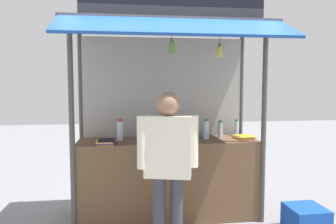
{
  "coord_description": "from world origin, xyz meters",
  "views": [
    {
      "loc": [
        -0.52,
        -3.91,
        1.66
      ],
      "look_at": [
        0.0,
        0.0,
        1.33
      ],
      "focal_mm": 34.19,
      "sensor_mm": 36.0,
      "label": 1
    }
  ],
  "objects_px": {
    "magazine_stack_front_right": "(244,137)",
    "vendor_person": "(168,157)",
    "water_bottle_mid_left": "(220,129)",
    "plastic_crate": "(306,219)",
    "water_bottle_back_left": "(236,128)",
    "water_bottle_left": "(206,129)",
    "banana_bunch_leftmost": "(172,47)",
    "magazine_stack_front_left": "(106,142)",
    "banana_bunch_inner_right": "(219,51)",
    "water_bottle_right": "(178,130)",
    "water_bottle_rear_center": "(194,130)",
    "water_bottle_mid_right": "(120,130)"
  },
  "relations": [
    {
      "from": "magazine_stack_front_right",
      "to": "plastic_crate",
      "type": "xyz_separation_m",
      "value": [
        0.53,
        -0.59,
        -0.86
      ]
    },
    {
      "from": "water_bottle_right",
      "to": "vendor_person",
      "type": "distance_m",
      "value": 1.01
    },
    {
      "from": "water_bottle_right",
      "to": "water_bottle_mid_right",
      "type": "bearing_deg",
      "value": -174.8
    },
    {
      "from": "water_bottle_back_left",
      "to": "vendor_person",
      "type": "relative_size",
      "value": 0.14
    },
    {
      "from": "water_bottle_rear_center",
      "to": "vendor_person",
      "type": "xyz_separation_m",
      "value": [
        -0.46,
        -0.96,
        -0.12
      ]
    },
    {
      "from": "vendor_person",
      "to": "plastic_crate",
      "type": "distance_m",
      "value": 1.83
    },
    {
      "from": "water_bottle_back_left",
      "to": "vendor_person",
      "type": "bearing_deg",
      "value": -134.91
    },
    {
      "from": "water_bottle_left",
      "to": "banana_bunch_inner_right",
      "type": "height_order",
      "value": "banana_bunch_inner_right"
    },
    {
      "from": "magazine_stack_front_left",
      "to": "banana_bunch_inner_right",
      "type": "bearing_deg",
      "value": -10.33
    },
    {
      "from": "water_bottle_left",
      "to": "banana_bunch_leftmost",
      "type": "relative_size",
      "value": 0.99
    },
    {
      "from": "water_bottle_mid_left",
      "to": "banana_bunch_inner_right",
      "type": "relative_size",
      "value": 0.77
    },
    {
      "from": "water_bottle_rear_center",
      "to": "water_bottle_mid_left",
      "type": "distance_m",
      "value": 0.36
    },
    {
      "from": "water_bottle_left",
      "to": "water_bottle_rear_center",
      "type": "height_order",
      "value": "water_bottle_left"
    },
    {
      "from": "water_bottle_back_left",
      "to": "plastic_crate",
      "type": "height_order",
      "value": "water_bottle_back_left"
    },
    {
      "from": "water_bottle_left",
      "to": "plastic_crate",
      "type": "xyz_separation_m",
      "value": [
        1.01,
        -0.65,
        -0.96
      ]
    },
    {
      "from": "magazine_stack_front_right",
      "to": "vendor_person",
      "type": "relative_size",
      "value": 0.18
    },
    {
      "from": "water_bottle_left",
      "to": "vendor_person",
      "type": "relative_size",
      "value": 0.16
    },
    {
      "from": "water_bottle_back_left",
      "to": "vendor_person",
      "type": "height_order",
      "value": "vendor_person"
    },
    {
      "from": "water_bottle_right",
      "to": "magazine_stack_front_right",
      "type": "height_order",
      "value": "water_bottle_right"
    },
    {
      "from": "banana_bunch_leftmost",
      "to": "banana_bunch_inner_right",
      "type": "bearing_deg",
      "value": 0.04
    },
    {
      "from": "banana_bunch_leftmost",
      "to": "banana_bunch_inner_right",
      "type": "distance_m",
      "value": 0.54
    },
    {
      "from": "water_bottle_mid_right",
      "to": "water_bottle_rear_center",
      "type": "relative_size",
      "value": 1.22
    },
    {
      "from": "water_bottle_mid_left",
      "to": "plastic_crate",
      "type": "height_order",
      "value": "water_bottle_mid_left"
    },
    {
      "from": "water_bottle_mid_right",
      "to": "water_bottle_mid_left",
      "type": "relative_size",
      "value": 1.2
    },
    {
      "from": "water_bottle_mid_left",
      "to": "vendor_person",
      "type": "relative_size",
      "value": 0.14
    },
    {
      "from": "water_bottle_mid_right",
      "to": "vendor_person",
      "type": "height_order",
      "value": "vendor_person"
    },
    {
      "from": "water_bottle_mid_right",
      "to": "vendor_person",
      "type": "xyz_separation_m",
      "value": [
        0.48,
        -0.9,
        -0.14
      ]
    },
    {
      "from": "water_bottle_left",
      "to": "banana_bunch_leftmost",
      "type": "bearing_deg",
      "value": -138.91
    },
    {
      "from": "water_bottle_mid_right",
      "to": "water_bottle_left",
      "type": "relative_size",
      "value": 1.04
    },
    {
      "from": "water_bottle_rear_center",
      "to": "water_bottle_mid_left",
      "type": "xyz_separation_m",
      "value": [
        0.36,
        0.02,
        0.0
      ]
    },
    {
      "from": "water_bottle_right",
      "to": "water_bottle_left",
      "type": "distance_m",
      "value": 0.36
    },
    {
      "from": "plastic_crate",
      "to": "banana_bunch_leftmost",
      "type": "bearing_deg",
      "value": 172.07
    },
    {
      "from": "magazine_stack_front_left",
      "to": "water_bottle_rear_center",
      "type": "bearing_deg",
      "value": 14.37
    },
    {
      "from": "water_bottle_rear_center",
      "to": "water_bottle_back_left",
      "type": "bearing_deg",
      "value": 11.82
    },
    {
      "from": "water_bottle_mid_right",
      "to": "magazine_stack_front_right",
      "type": "relative_size",
      "value": 0.93
    },
    {
      "from": "magazine_stack_front_left",
      "to": "banana_bunch_leftmost",
      "type": "xyz_separation_m",
      "value": [
        0.74,
        -0.23,
        1.07
      ]
    },
    {
      "from": "water_bottle_right",
      "to": "water_bottle_rear_center",
      "type": "height_order",
      "value": "water_bottle_right"
    },
    {
      "from": "water_bottle_rear_center",
      "to": "water_bottle_mid_left",
      "type": "relative_size",
      "value": 0.98
    },
    {
      "from": "banana_bunch_leftmost",
      "to": "water_bottle_right",
      "type": "bearing_deg",
      "value": 73.91
    },
    {
      "from": "vendor_person",
      "to": "magazine_stack_front_right",
      "type": "bearing_deg",
      "value": -129.13
    },
    {
      "from": "water_bottle_rear_center",
      "to": "banana_bunch_inner_right",
      "type": "height_order",
      "value": "banana_bunch_inner_right"
    },
    {
      "from": "water_bottle_mid_right",
      "to": "magazine_stack_front_right",
      "type": "bearing_deg",
      "value": -3.08
    },
    {
      "from": "banana_bunch_leftmost",
      "to": "vendor_person",
      "type": "height_order",
      "value": "banana_bunch_leftmost"
    },
    {
      "from": "magazine_stack_front_right",
      "to": "banana_bunch_leftmost",
      "type": "bearing_deg",
      "value": -159.19
    },
    {
      "from": "water_bottle_right",
      "to": "plastic_crate",
      "type": "relative_size",
      "value": 0.58
    },
    {
      "from": "water_bottle_mid_left",
      "to": "banana_bunch_leftmost",
      "type": "relative_size",
      "value": 0.87
    },
    {
      "from": "water_bottle_mid_left",
      "to": "magazine_stack_front_left",
      "type": "distance_m",
      "value": 1.49
    },
    {
      "from": "water_bottle_right",
      "to": "water_bottle_rear_center",
      "type": "xyz_separation_m",
      "value": [
        0.21,
        -0.01,
        -0.01
      ]
    },
    {
      "from": "water_bottle_mid_left",
      "to": "plastic_crate",
      "type": "distance_m",
      "value": 1.44
    },
    {
      "from": "water_bottle_mid_left",
      "to": "plastic_crate",
      "type": "bearing_deg",
      "value": -43.11
    }
  ]
}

